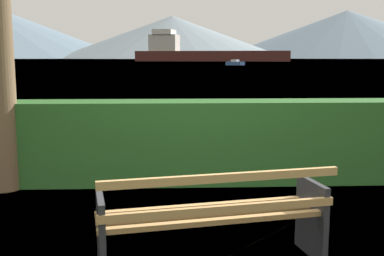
% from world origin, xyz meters
% --- Properties ---
extents(water_surface, '(620.00, 620.00, 0.00)m').
position_xyz_m(water_surface, '(0.00, 307.19, 0.00)').
color(water_surface, '#6B8EA3').
rests_on(water_surface, ground_plane).
extents(park_bench, '(1.97, 0.93, 0.87)m').
position_xyz_m(park_bench, '(0.01, -0.06, 0.43)').
color(park_bench, tan).
rests_on(park_bench, ground_plane).
extents(hedge_row, '(11.46, 0.66, 1.14)m').
position_xyz_m(hedge_row, '(0.00, 2.66, 0.57)').
color(hedge_row, '#285B23').
rests_on(hedge_row, ground_plane).
extents(cargo_ship_large, '(62.31, 24.23, 12.71)m').
position_xyz_m(cargo_ship_large, '(11.06, 185.48, 3.56)').
color(cargo_ship_large, '#471E19').
rests_on(cargo_ship_large, water_surface).
extents(fishing_boat_near, '(3.76, 4.08, 1.22)m').
position_xyz_m(fishing_boat_near, '(12.78, 93.45, 0.46)').
color(fishing_boat_near, '#335693').
rests_on(fishing_boat_near, water_surface).
extents(distant_hills, '(842.76, 398.03, 74.95)m').
position_xyz_m(distant_hills, '(-69.40, 588.99, 33.19)').
color(distant_hills, slate).
rests_on(distant_hills, ground_plane).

